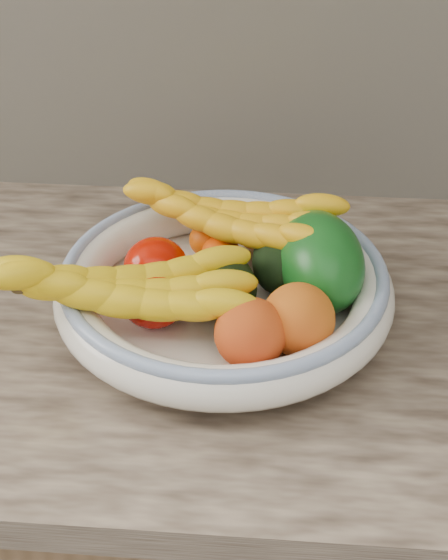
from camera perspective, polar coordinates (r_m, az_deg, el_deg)
kitchen_counter at (r=1.34m, az=0.09°, el=-17.01°), size 2.44×0.66×1.40m
fruit_bowl at (r=0.99m, az=-0.00°, el=-0.55°), size 0.39×0.39×0.08m
clementine_back_left at (r=1.06m, az=-1.09°, el=2.69°), size 0.06×0.06×0.04m
clementine_back_right at (r=1.08m, az=2.05°, el=3.24°), size 0.06×0.06×0.04m
clementine_back_mid at (r=1.04m, az=-0.20°, el=1.77°), size 0.05×0.05×0.04m
tomato_left at (r=1.00m, az=-4.56°, el=0.91°), size 0.10×0.10×0.07m
tomato_near_left at (r=0.95m, az=-4.70°, el=-1.14°), size 0.08×0.08×0.07m
avocado_center at (r=0.97m, az=0.07°, el=-0.20°), size 0.10×0.12×0.07m
avocado_right at (r=1.01m, az=4.03°, el=1.43°), size 0.09×0.12×0.07m
green_mango at (r=0.99m, az=6.33°, el=1.22°), size 0.16×0.18×0.13m
peach_front at (r=0.89m, az=1.77°, el=-3.58°), size 0.08×0.08×0.08m
peach_right at (r=0.91m, az=4.95°, el=-2.62°), size 0.09×0.09×0.08m
banana_bunch_back at (r=1.03m, az=0.37°, el=3.79°), size 0.31×0.18×0.08m
banana_bunch_front at (r=0.92m, az=-6.68°, el=-0.97°), size 0.32×0.16×0.08m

